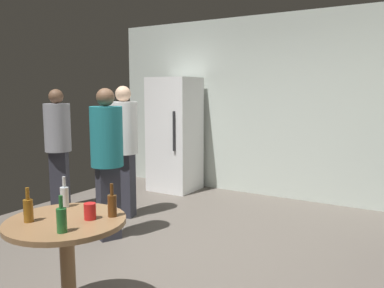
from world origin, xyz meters
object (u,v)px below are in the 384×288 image
Objects in this scene: person_in_teal_shirt at (107,152)px; beer_bottle_amber at (28,209)px; person_in_gray_shirt at (58,140)px; refrigerator at (175,134)px; beer_bottle_clear at (65,196)px; beer_bottle_brown at (112,205)px; beer_bottle_green at (62,219)px; plastic_cup_red at (90,211)px; foreground_table at (66,234)px; person_in_white_shirt at (124,141)px.

beer_bottle_amber is at bearing -38.87° from person_in_teal_shirt.
person_in_teal_shirt reaches higher than person_in_gray_shirt.
refrigerator reaches higher than beer_bottle_clear.
beer_bottle_brown is (1.63, -3.26, -0.08)m from refrigerator.
beer_bottle_green and beer_bottle_clear have the same top height.
beer_bottle_amber and beer_bottle_brown have the same top height.
plastic_cup_red is at bearing 97.12° from beer_bottle_green.
foreground_table is 3.48× the size of beer_bottle_green.
refrigerator is at bearing 116.49° from beer_bottle_brown.
beer_bottle_green is (0.34, -0.02, 0.00)m from beer_bottle_amber.
beer_bottle_amber is at bearing -137.67° from foreground_table.
beer_bottle_brown is 1.53m from person_in_teal_shirt.
person_in_teal_shirt is (-1.06, 1.10, 0.13)m from beer_bottle_brown.
beer_bottle_clear is at bearing -70.31° from refrigerator.
beer_bottle_clear is 0.14× the size of person_in_white_shirt.
person_in_teal_shirt is (-0.97, 1.22, 0.16)m from plastic_cup_red.
beer_bottle_clear is (-0.40, 0.37, 0.00)m from beer_bottle_green.
person_in_teal_shirt is at bearing 124.15° from beer_bottle_green.
refrigerator reaches higher than foreground_table.
beer_bottle_green is at bearing -97.96° from beer_bottle_brown.
person_in_teal_shirt is (-1.01, 1.48, 0.13)m from beer_bottle_green.
beer_bottle_amber is at bearing 12.19° from person_in_gray_shirt.
foreground_table is 3.48× the size of beer_bottle_clear.
beer_bottle_brown is 0.15m from plastic_cup_red.
beer_bottle_clear is at bearing 99.19° from beer_bottle_amber.
refrigerator is 7.83× the size of beer_bottle_amber.
beer_bottle_amber is (-0.17, -0.16, 0.19)m from foreground_table.
plastic_cup_red is at bearing -24.68° from person_in_teal_shirt.
refrigerator reaches higher than beer_bottle_green.
beer_bottle_clear is at bearing 136.87° from beer_bottle_green.
refrigerator reaches higher than plastic_cup_red.
person_in_white_shirt reaches higher than beer_bottle_amber.
foreground_table is 7.27× the size of plastic_cup_red.
person_in_teal_shirt reaches higher than beer_bottle_green.
foreground_table is 0.48× the size of person_in_white_shirt.
person_in_teal_shirt is 0.98× the size of person_in_white_shirt.
refrigerator reaches higher than person_in_teal_shirt.
foreground_table is 0.36m from beer_bottle_brown.
beer_bottle_clear reaches higher than plastic_cup_red.
refrigerator is 7.83× the size of beer_bottle_green.
beer_bottle_amber is 0.39m from plastic_cup_red.
beer_bottle_clear is (1.17, -3.28, -0.08)m from refrigerator.
beer_bottle_amber is 0.36m from beer_bottle_clear.
refrigerator is at bearing 131.31° from person_in_teal_shirt.
refrigerator is 1.12× the size of person_in_gray_shirt.
person_in_white_shirt is (-1.01, 2.14, 0.15)m from beer_bottle_amber.
person_in_gray_shirt is at bearing -89.86° from person_in_white_shirt.
beer_bottle_clear is (-0.06, 0.35, 0.00)m from beer_bottle_amber.
beer_bottle_amber is at bearing 12.71° from person_in_white_shirt.
person_in_gray_shirt is at bearing 146.54° from beer_bottle_brown.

